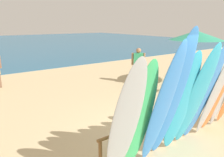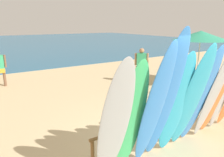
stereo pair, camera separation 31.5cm
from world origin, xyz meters
TOP-DOWN VIEW (x-y plane):
  - ground at (0.00, 14.00)m, footprint 60.00×60.00m
  - surfboard_rack at (0.00, 0.00)m, footprint 4.10×0.07m
  - surfboard_grey_0 at (-1.87, -0.57)m, footprint 0.59×0.75m
  - surfboard_green_1 at (-1.45, -0.47)m, footprint 0.55×0.62m
  - surfboard_blue_2 at (-1.09, -0.63)m, footprint 0.46×0.81m
  - surfboard_blue_3 at (-0.78, -0.59)m, footprint 0.62×0.92m
  - surfboard_teal_4 at (-0.40, -0.54)m, footprint 0.62×0.69m
  - surfboard_teal_5 at (-0.01, -0.60)m, footprint 0.63×0.88m
  - surfboard_blue_6 at (0.34, -0.56)m, footprint 0.58×0.82m
  - surfboard_grey_7 at (0.79, -0.62)m, footprint 0.64×0.85m
  - surfboard_orange_8 at (1.11, -0.48)m, footprint 0.60×0.64m
  - beachgoer_photographing at (2.62, 4.01)m, footprint 0.48×0.44m
  - beach_chair_red at (2.71, 2.01)m, footprint 0.72×0.85m
  - beach_chair_blue at (4.16, 1.43)m, footprint 0.72×0.85m
  - beach_umbrella at (4.30, 2.33)m, footprint 2.22×2.22m

SIDE VIEW (x-z plane):
  - ground at x=0.00m, z-range 0.00..0.00m
  - beach_chair_red at x=2.71m, z-range 0.02..0.82m
  - beach_chair_blue at x=4.16m, z-range 0.02..0.83m
  - surfboard_rack at x=0.00m, z-range 0.20..0.84m
  - beachgoer_photographing at x=2.62m, z-range 0.12..1.74m
  - surfboard_orange_8 at x=1.11m, z-range 0.00..2.14m
  - surfboard_green_1 at x=-1.45m, z-range 0.00..2.17m
  - surfboard_teal_4 at x=-0.40m, z-range 0.00..2.23m
  - surfboard_grey_0 at x=-1.87m, z-range 0.00..2.27m
  - surfboard_blue_6 at x=0.34m, z-range 0.00..2.30m
  - surfboard_teal_5 at x=-0.01m, z-range 0.00..2.37m
  - surfboard_blue_2 at x=-1.09m, z-range 0.00..2.47m
  - surfboard_grey_7 at x=0.79m, z-range 0.00..2.54m
  - surfboard_blue_3 at x=-0.78m, z-range 0.00..2.66m
  - beach_umbrella at x=4.30m, z-range 0.99..3.37m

